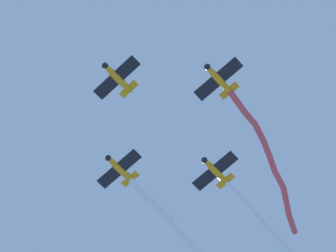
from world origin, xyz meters
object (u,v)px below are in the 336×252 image
Objects in this scene: airplane_left_wing at (218,79)px; airplane_slot at (215,171)px; airplane_right_wing at (119,169)px; airplane_lead at (117,78)px.

airplane_slot is at bearing -137.59° from airplane_left_wing.
airplane_left_wing is 1.00× the size of airplane_slot.
airplane_left_wing is at bearing 43.32° from airplane_slot.
airplane_right_wing is (0.48, -17.37, 0.70)m from airplane_left_wing.
airplane_slot is at bearing 132.90° from airplane_right_wing.
airplane_lead is at bearing -47.60° from airplane_left_wing.
airplane_lead is 12.29m from airplane_right_wing.
airplane_slot reaches higher than airplane_left_wing.
airplane_right_wing is 12.30m from airplane_slot.
airplane_lead is 12.30m from airplane_left_wing.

